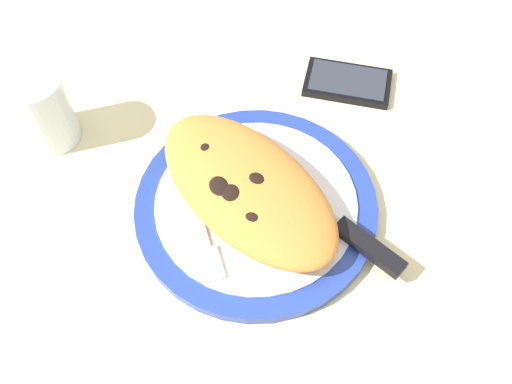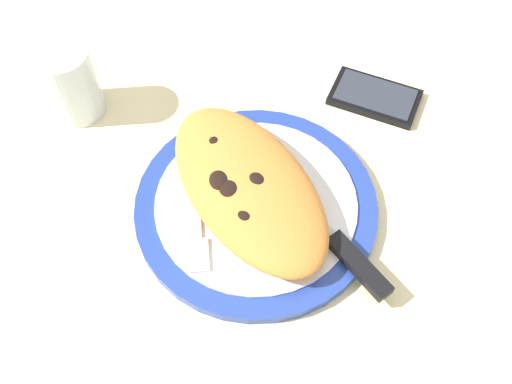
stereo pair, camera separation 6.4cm
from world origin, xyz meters
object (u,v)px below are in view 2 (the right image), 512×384
(plate, at_px, (256,205))
(smartphone, at_px, (375,97))
(calzone, at_px, (248,186))
(knife, at_px, (337,242))
(fork, at_px, (197,220))
(water_glass, at_px, (72,87))

(plate, relative_size, smartphone, 2.17)
(calzone, distance_m, knife, 0.12)
(knife, distance_m, smartphone, 0.24)
(plate, bearing_deg, fork, -88.47)
(knife, relative_size, water_glass, 2.28)
(plate, height_order, calzone, calzone)
(calzone, height_order, fork, calzone)
(calzone, xyz_separation_m, knife, (0.09, 0.07, -0.02))
(calzone, height_order, water_glass, water_glass)
(plate, distance_m, smartphone, 0.23)
(calzone, bearing_deg, smartphone, 115.20)
(calzone, distance_m, smartphone, 0.24)
(plate, relative_size, calzone, 1.02)
(fork, xyz_separation_m, water_glass, (-0.23, -0.10, 0.02))
(fork, distance_m, water_glass, 0.25)
(knife, height_order, smartphone, knife)
(knife, xyz_separation_m, smartphone, (-0.19, 0.14, -0.02))
(plate, bearing_deg, knife, 38.43)
(fork, bearing_deg, smartphone, 111.66)
(plate, bearing_deg, calzone, -141.01)
(water_glass, bearing_deg, knife, 37.32)
(plate, relative_size, water_glass, 2.86)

